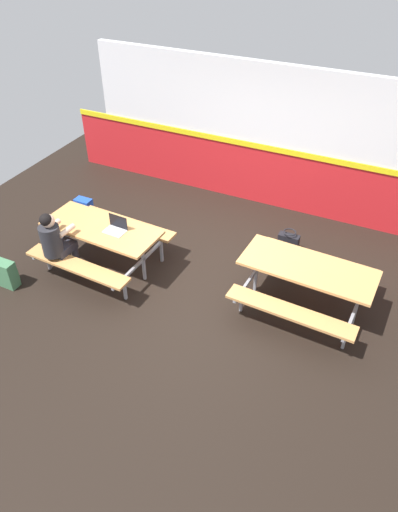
% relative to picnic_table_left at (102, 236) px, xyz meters
% --- Properties ---
extents(ground_plane, '(10.00, 10.00, 0.02)m').
position_rel_picnic_table_left_xyz_m(ground_plane, '(1.55, 0.16, -0.58)').
color(ground_plane, black).
extents(accent_backdrop, '(8.00, 0.14, 2.60)m').
position_rel_picnic_table_left_xyz_m(accent_backdrop, '(1.55, 2.95, 0.67)').
color(accent_backdrop, red).
rests_on(accent_backdrop, ground).
extents(picnic_table_left, '(1.87, 1.63, 0.74)m').
position_rel_picnic_table_left_xyz_m(picnic_table_left, '(0.00, 0.00, 0.00)').
color(picnic_table_left, tan).
rests_on(picnic_table_left, ground).
extents(picnic_table_right, '(1.87, 1.63, 0.74)m').
position_rel_picnic_table_left_xyz_m(picnic_table_right, '(3.10, 0.43, 0.00)').
color(picnic_table_right, tan).
rests_on(picnic_table_right, ground).
extents(student_nearer, '(0.37, 0.53, 1.21)m').
position_rel_picnic_table_left_xyz_m(student_nearer, '(-0.44, -0.54, 0.13)').
color(student_nearer, '#2D2D38').
rests_on(student_nearer, ground).
extents(laptop_silver, '(0.33, 0.24, 0.22)m').
position_rel_picnic_table_left_xyz_m(laptop_silver, '(0.26, 0.02, 0.21)').
color(laptop_silver, silver).
rests_on(laptop_silver, picnic_table_left).
extents(backpack_dark, '(0.30, 0.22, 0.44)m').
position_rel_picnic_table_left_xyz_m(backpack_dark, '(-1.08, 0.94, -0.36)').
color(backpack_dark, '#1E47B2').
rests_on(backpack_dark, ground).
extents(tote_bag_bright, '(0.34, 0.21, 0.43)m').
position_rel_picnic_table_left_xyz_m(tote_bag_bright, '(2.53, 1.57, -0.38)').
color(tote_bag_bright, black).
rests_on(tote_bag_bright, ground).
extents(satchel_spare, '(0.30, 0.22, 0.44)m').
position_rel_picnic_table_left_xyz_m(satchel_spare, '(-1.06, -1.04, -0.36)').
color(satchel_spare, '#3F724C').
rests_on(satchel_spare, ground).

